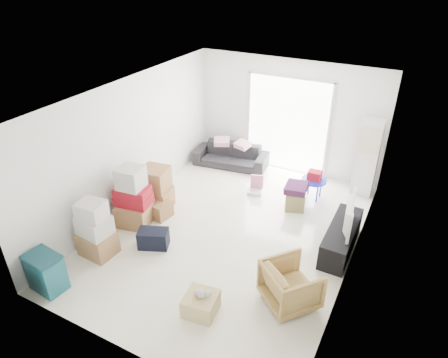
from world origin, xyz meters
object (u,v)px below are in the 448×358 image
kids_table (314,179)px  armchair (291,283)px  ac_tower (367,158)px  tv_console (341,238)px  sofa (231,152)px  storage_bins (46,272)px  wood_crate (201,304)px  ottoman (295,200)px  television (344,224)px

kids_table → armchair: bearing=-79.5°
ac_tower → tv_console: size_ratio=1.17×
ac_tower → armchair: (-0.33, -3.79, -0.49)m
sofa → storage_bins: (-0.66, -5.16, -0.03)m
ac_tower → wood_crate: 4.87m
ottoman → kids_table: kids_table is taller
ottoman → tv_console: bearing=-37.3°
sofa → ottoman: sofa is taller
tv_console → ottoman: (-1.17, 0.89, -0.05)m
ac_tower → television: ac_tower is taller
ottoman → wood_crate: 3.34m
tv_console → storage_bins: bearing=-141.1°
ac_tower → television: bearing=-88.7°
television → sofa: bearing=50.5°
kids_table → sofa: bearing=166.4°
ac_tower → television: size_ratio=1.79×
tv_console → ottoman: size_ratio=3.82×
armchair → wood_crate: bearing=75.5°
ottoman → television: bearing=-37.3°
ac_tower → wood_crate: size_ratio=3.70×
wood_crate → sofa: bearing=111.4°
ottoman → kids_table: bearing=69.5°
ottoman → wood_crate: size_ratio=0.83×
wood_crate → ac_tower: bearing=72.6°
armchair → sofa: bearing=-12.3°
television → wood_crate: (-1.49, -2.44, -0.40)m
sofa → wood_crate: (1.74, -4.44, -0.20)m
sofa → wood_crate: sofa is taller
television → ottoman: television is taller
sofa → tv_console: bearing=-40.2°
ac_tower → tv_console: 2.25m
television → armchair: (-0.38, -1.64, -0.17)m
television → armchair: size_ratio=1.26×
sofa → storage_bins: bearing=-105.7°
armchair → wood_crate: size_ratio=1.64×
storage_bins → kids_table: kids_table is taller
ac_tower → sofa: size_ratio=0.96×
television → ottoman: size_ratio=2.51×
ac_tower → wood_crate: bearing=-107.4°
kids_table → wood_crate: (-0.54, -3.89, -0.32)m
armchair → kids_table: bearing=-39.9°
ac_tower → wood_crate: ac_tower is taller
tv_console → ottoman: 1.47m
ac_tower → wood_crate: (-1.44, -4.59, -0.72)m
tv_console → ottoman: bearing=142.7°
tv_console → armchair: armchair is taller
kids_table → ac_tower: bearing=37.7°
storage_bins → kids_table: (2.95, 4.61, 0.15)m
wood_crate → storage_bins: bearing=-163.5°
sofa → armchair: bearing=-60.3°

